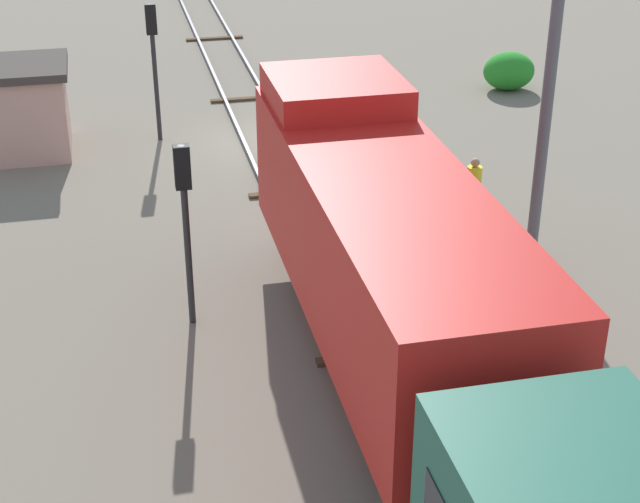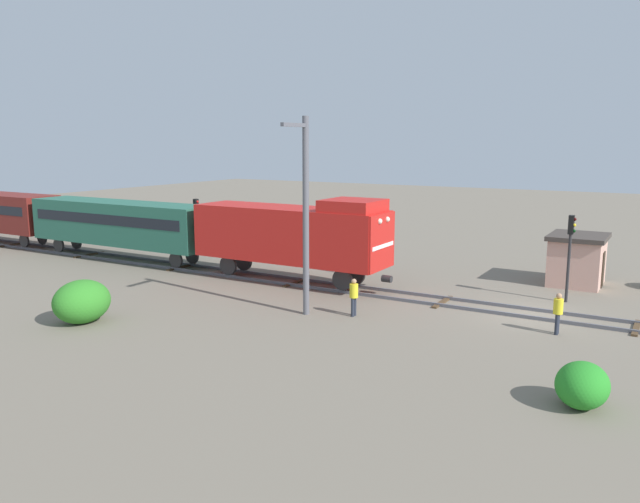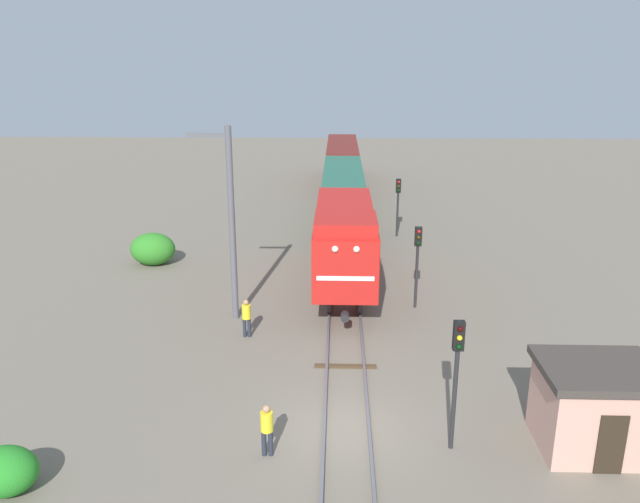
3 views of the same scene
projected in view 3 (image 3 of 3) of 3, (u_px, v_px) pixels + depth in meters
ground_plane at (346, 429)px, 20.16m from camera, size 150.86×150.86×0.00m
railway_track at (347, 427)px, 20.14m from camera, size 2.40×100.58×0.16m
locomotive at (345, 237)px, 31.49m from camera, size 2.90×11.60×4.60m
passenger_car_leading at (343, 189)px, 44.29m from camera, size 2.84×14.00×3.66m
passenger_car_trailing at (342, 157)px, 58.21m from camera, size 2.84×14.00×3.66m
traffic_signal_near at (457, 362)px, 18.31m from camera, size 0.32×0.34×4.23m
traffic_signal_mid at (418, 252)px, 29.12m from camera, size 0.32×0.34×3.99m
traffic_signal_far at (398, 197)px, 40.98m from camera, size 0.32×0.34×3.88m
worker_near_track at (267, 426)px, 18.54m from camera, size 0.38×0.38×1.70m
worker_by_signal at (246, 315)px, 26.51m from camera, size 0.38×0.38×1.70m
catenary_mast at (231, 221)px, 27.34m from camera, size 1.94×0.28×8.75m
relay_hut at (595, 407)px, 18.85m from camera, size 3.50×2.90×2.74m
bush_near at (153, 249)px, 35.84m from camera, size 2.56×2.10×1.86m
bush_far at (4, 471)px, 17.03m from camera, size 1.86×1.52×1.35m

